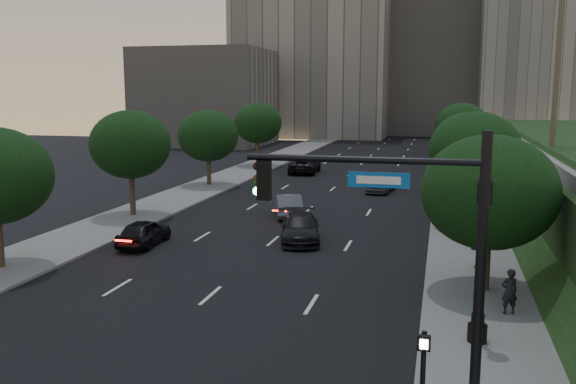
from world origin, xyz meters
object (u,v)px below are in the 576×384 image
(sedan_far_left, at_px, (305,165))
(pedestrian_a, at_px, (509,291))
(street_lamp, at_px, (481,264))
(sedan_mid_left, at_px, (288,205))
(sedan_near_left, at_px, (144,232))
(pedestrian_c, at_px, (464,222))
(traffic_signal_mast, at_px, (430,277))
(pedestrian_b, at_px, (480,250))
(sedan_far_right, at_px, (381,182))
(sedan_near_right, at_px, (300,228))

(sedan_far_left, height_order, pedestrian_a, pedestrian_a)
(street_lamp, height_order, sedan_mid_left, street_lamp)
(street_lamp, relative_size, sedan_near_left, 1.39)
(pedestrian_a, bearing_deg, pedestrian_c, -102.67)
(traffic_signal_mast, xyz_separation_m, sedan_near_left, (-14.52, 14.02, -2.99))
(sedan_mid_left, bearing_deg, sedan_near_left, 40.19)
(pedestrian_b, bearing_deg, sedan_near_left, -11.64)
(sedan_mid_left, relative_size, sedan_far_right, 0.99)
(street_lamp, relative_size, sedan_far_left, 1.02)
(street_lamp, distance_m, sedan_near_right, 14.61)
(street_lamp, distance_m, sedan_far_right, 29.60)
(sedan_mid_left, height_order, pedestrian_b, pedestrian_b)
(traffic_signal_mast, height_order, street_lamp, traffic_signal_mast)
(sedan_near_right, height_order, pedestrian_a, pedestrian_a)
(sedan_far_left, height_order, pedestrian_b, pedestrian_b)
(sedan_near_left, distance_m, sedan_near_right, 8.11)
(pedestrian_a, relative_size, pedestrian_c, 0.86)
(sedan_far_right, height_order, pedestrian_c, pedestrian_c)
(traffic_signal_mast, height_order, sedan_far_right, traffic_signal_mast)
(sedan_near_left, xyz_separation_m, pedestrian_b, (16.46, -0.43, 0.24))
(pedestrian_a, bearing_deg, sedan_mid_left, -71.24)
(sedan_near_right, distance_m, sedan_far_right, 17.32)
(traffic_signal_mast, relative_size, pedestrian_a, 4.33)
(street_lamp, bearing_deg, sedan_near_left, 150.82)
(traffic_signal_mast, xyz_separation_m, sedan_far_right, (-4.41, 34.06, -2.92))
(sedan_near_right, xyz_separation_m, pedestrian_a, (9.57, -9.03, 0.25))
(sedan_far_right, relative_size, pedestrian_a, 2.74)
(pedestrian_a, bearing_deg, sedan_near_right, -62.48)
(sedan_near_left, bearing_deg, sedan_near_right, -161.52)
(sedan_far_left, bearing_deg, street_lamp, 107.23)
(street_lamp, relative_size, sedan_mid_left, 1.27)
(pedestrian_a, bearing_deg, sedan_far_right, -94.07)
(pedestrian_a, bearing_deg, sedan_near_left, -38.81)
(pedestrian_b, bearing_deg, traffic_signal_mast, 71.73)
(sedan_near_left, relative_size, pedestrian_b, 2.60)
(sedan_near_left, bearing_deg, sedan_mid_left, -123.12)
(street_lamp, height_order, pedestrian_c, street_lamp)
(street_lamp, bearing_deg, sedan_far_left, 110.16)
(traffic_signal_mast, relative_size, sedan_near_right, 1.43)
(pedestrian_a, xyz_separation_m, pedestrian_b, (-0.69, 5.71, -0.03))
(sedan_far_left, distance_m, sedan_far_right, 12.62)
(street_lamp, relative_size, pedestrian_c, 3.00)
(pedestrian_c, bearing_deg, sedan_far_right, -66.30)
(sedan_near_right, relative_size, pedestrian_c, 2.60)
(sedan_mid_left, relative_size, sedan_far_left, 0.80)
(street_lamp, bearing_deg, pedestrian_c, 90.15)
(sedan_mid_left, distance_m, pedestrian_a, 19.21)
(sedan_mid_left, xyz_separation_m, sedan_near_right, (2.23, -6.12, -0.02))
(street_lamp, distance_m, sedan_far_left, 41.04)
(pedestrian_a, relative_size, pedestrian_b, 1.04)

